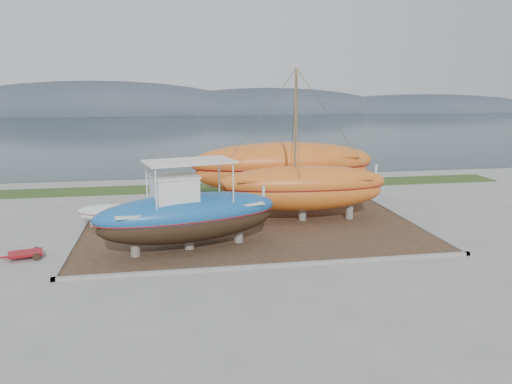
{
  "coord_description": "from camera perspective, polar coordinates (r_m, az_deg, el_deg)",
  "views": [
    {
      "loc": [
        -4.32,
        -22.04,
        7.7
      ],
      "look_at": [
        0.24,
        4.0,
        2.03
      ],
      "focal_mm": 35.0,
      "sensor_mm": 36.0,
      "label": 1
    }
  ],
  "objects": [
    {
      "name": "ground",
      "position": [
        23.74,
        1.11,
        -6.82
      ],
      "size": [
        140.0,
        140.0,
        0.0
      ],
      "primitive_type": "plane",
      "color": "gray",
      "rests_on": "ground"
    },
    {
      "name": "white_dinghy",
      "position": [
        28.65,
        -15.92,
        -2.6
      ],
      "size": [
        4.14,
        2.04,
        1.19
      ],
      "primitive_type": null,
      "rotation": [
        0.0,
        0.0,
        -0.14
      ],
      "color": "silver",
      "rests_on": "dirt_patch"
    },
    {
      "name": "dirt_patch",
      "position": [
        27.48,
        -0.49,
        -4.1
      ],
      "size": [
        18.0,
        12.0,
        0.06
      ],
      "primitive_type": "cube",
      "color": "#422D1E",
      "rests_on": "ground"
    },
    {
      "name": "sea",
      "position": [
        92.46,
        -7.27,
        7.23
      ],
      "size": [
        260.0,
        100.0,
        0.04
      ],
      "primitive_type": null,
      "color": "#17292F",
      "rests_on": "ground"
    },
    {
      "name": "mountain_ridge",
      "position": [
        147.3,
        -8.33,
        8.98
      ],
      "size": [
        200.0,
        36.0,
        20.0
      ],
      "primitive_type": null,
      "color": "#333D49",
      "rests_on": "ground"
    },
    {
      "name": "red_trailer",
      "position": [
        25.07,
        -24.83,
        -6.58
      ],
      "size": [
        2.35,
        1.56,
        0.31
      ],
      "primitive_type": null,
      "rotation": [
        0.0,
        0.0,
        0.24
      ],
      "color": "#A21218",
      "rests_on": "ground"
    },
    {
      "name": "orange_bare_hull",
      "position": [
        32.57,
        3.13,
        2.05
      ],
      "size": [
        12.03,
        3.72,
        3.93
      ],
      "primitive_type": null,
      "rotation": [
        0.0,
        0.0,
        -0.01
      ],
      "color": "#CE631F",
      "rests_on": "dirt_patch"
    },
    {
      "name": "orange_sailboat",
      "position": [
        28.23,
        5.47,
        5.2
      ],
      "size": [
        9.83,
        3.35,
        8.55
      ],
      "primitive_type": null,
      "rotation": [
        0.0,
        0.0,
        -0.05
      ],
      "color": "#CE631F",
      "rests_on": "dirt_patch"
    },
    {
      "name": "curb_frame",
      "position": [
        27.47,
        -0.49,
        -4.01
      ],
      "size": [
        18.6,
        12.6,
        0.15
      ],
      "primitive_type": null,
      "color": "gray",
      "rests_on": "ground"
    },
    {
      "name": "grass_strip",
      "position": [
        38.55,
        -3.29,
        0.62
      ],
      "size": [
        44.0,
        3.0,
        0.08
      ],
      "primitive_type": "cube",
      "color": "#284219",
      "rests_on": "ground"
    },
    {
      "name": "blue_caique",
      "position": [
        23.6,
        -7.76,
        -1.53
      ],
      "size": [
        9.22,
        4.84,
        4.24
      ],
      "primitive_type": null,
      "rotation": [
        0.0,
        0.0,
        0.25
      ],
      "color": "#1A5BA2",
      "rests_on": "dirt_patch"
    }
  ]
}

